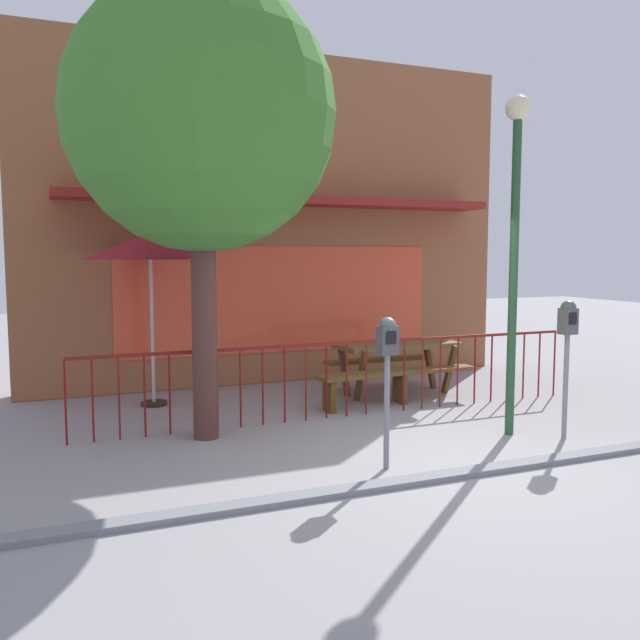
% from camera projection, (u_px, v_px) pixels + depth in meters
% --- Properties ---
extents(ground, '(40.00, 40.00, 0.00)m').
position_uv_depth(ground, '(432.00, 462.00, 6.75)').
color(ground, gray).
extents(pub_storefront, '(8.03, 1.25, 5.26)m').
position_uv_depth(pub_storefront, '(276.00, 220.00, 10.91)').
color(pub_storefront, brown).
rests_on(pub_storefront, ground).
extents(patio_fence_front, '(6.77, 0.04, 0.97)m').
position_uv_depth(patio_fence_front, '(347.00, 366.00, 8.57)').
color(patio_fence_front, maroon).
rests_on(patio_fence_front, ground).
extents(picnic_table_left, '(1.81, 1.37, 0.79)m').
position_uv_depth(picnic_table_left, '(397.00, 354.00, 9.92)').
color(picnic_table_left, brown).
rests_on(picnic_table_left, ground).
extents(patio_umbrella, '(1.77, 1.77, 2.37)m').
position_uv_depth(patio_umbrella, '(150.00, 247.00, 9.05)').
color(patio_umbrella, black).
rests_on(patio_umbrella, ground).
extents(patio_bench, '(1.42, 0.43, 0.48)m').
position_uv_depth(patio_bench, '(366.00, 382.00, 9.10)').
color(patio_bench, brown).
rests_on(patio_bench, ground).
extents(parking_meter_near, '(0.18, 0.17, 1.57)m').
position_uv_depth(parking_meter_near, '(568.00, 332.00, 7.48)').
color(parking_meter_near, gray).
rests_on(parking_meter_near, ground).
extents(parking_meter_far, '(0.18, 0.17, 1.48)m').
position_uv_depth(parking_meter_far, '(387.00, 352.00, 6.42)').
color(parking_meter_far, slate).
rests_on(parking_meter_far, ground).
extents(street_tree, '(2.96, 2.96, 5.05)m').
position_uv_depth(street_tree, '(201.00, 117.00, 7.27)').
color(street_tree, '#512E27').
rests_on(street_tree, ground).
extents(street_lamp, '(0.28, 0.28, 3.83)m').
position_uv_depth(street_lamp, '(515.00, 216.00, 7.52)').
color(street_lamp, '#244C2B').
rests_on(street_lamp, ground).
extents(curb_edge, '(11.24, 0.20, 0.11)m').
position_uv_depth(curb_edge, '(460.00, 476.00, 6.30)').
color(curb_edge, gray).
rests_on(curb_edge, ground).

